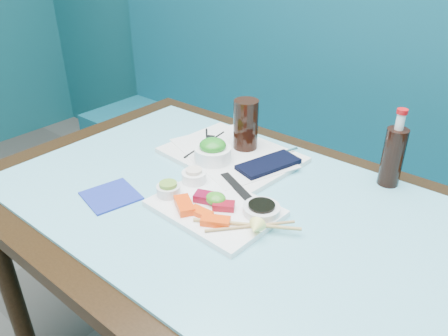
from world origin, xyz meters
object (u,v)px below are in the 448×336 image
Objects in this scene: booth_bench at (353,193)px; dining_table at (231,230)px; serving_tray at (232,155)px; cola_bottle_body at (393,157)px; cola_glass at (246,125)px; blue_napkin at (111,196)px; sashimi_plate at (215,208)px; seaweed_bowl at (213,154)px.

booth_bench is 0.89m from dining_table.
booth_bench is at bearing 81.75° from serving_tray.
dining_table is 0.47m from cola_bottle_body.
dining_table is 3.64× the size of serving_tray.
booth_bench is at bearing 118.79° from cola_bottle_body.
dining_table is at bearing -90.00° from booth_bench.
cola_glass reaches higher than blue_napkin.
dining_table is 0.12m from sashimi_plate.
seaweed_bowl is (-0.01, -0.07, 0.03)m from serving_tray.
booth_bench is 19.38× the size of cola_glass.
blue_napkin is (-0.26, -0.18, 0.09)m from dining_table.
serving_tray is 2.37× the size of cola_bottle_body.
seaweed_bowl reaches higher than dining_table.
dining_table is 8.65× the size of cola_bottle_body.
booth_bench is 9.99× the size of sashimi_plate.
sashimi_plate is 0.78× the size of serving_tray.
sashimi_plate is at bearing -94.18° from dining_table.
dining_table is at bearing -35.31° from seaweed_bowl.
cola_bottle_body is at bearing 13.04° from cola_glass.
serving_tray is 2.48× the size of cola_glass.
sashimi_plate is 2.78× the size of seaweed_bowl.
serving_tray is at bearing 82.41° from seaweed_bowl.
serving_tray is 0.10m from cola_glass.
booth_bench is 7.81× the size of serving_tray.
dining_table is at bearing -59.80° from cola_glass.
serving_tray is 0.39m from blue_napkin.
booth_bench is 0.77m from cola_glass.
blue_napkin is at bearing -144.38° from dining_table.
serving_tray is at bearing -100.30° from cola_glass.
cola_glass reaches higher than dining_table.
sashimi_plate is (-0.00, -0.06, 0.10)m from dining_table.
cola_bottle_body is at bearing 44.76° from blue_napkin.
cola_glass is (0.02, 0.13, 0.06)m from seaweed_bowl.
seaweed_bowl is 0.49m from cola_bottle_body.
serving_tray is at bearing 128.76° from dining_table.
sashimi_plate is at bearing 25.95° from blue_napkin.
cola_bottle_body is (0.27, 0.34, 0.17)m from dining_table.
booth_bench is 0.85m from seaweed_bowl.
serving_tray is at bearing -103.24° from booth_bench.
cola_bottle_body is (0.27, -0.50, 0.46)m from booth_bench.
cola_bottle_body is (0.43, 0.15, 0.07)m from serving_tray.
seaweed_bowl is 0.31m from blue_napkin.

